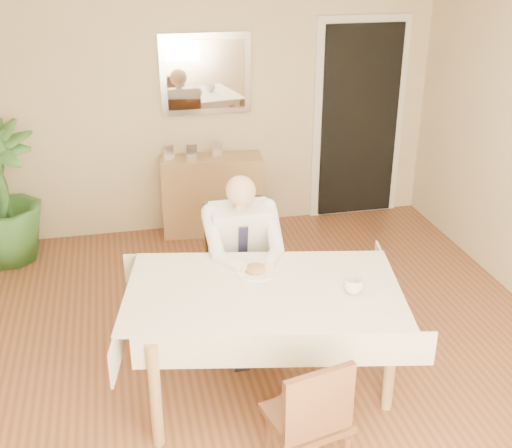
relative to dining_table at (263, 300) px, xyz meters
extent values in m
plane|color=brown|center=(0.07, 0.18, -0.67)|extent=(5.00, 5.00, 0.00)
cube|color=beige|center=(0.07, 2.68, 0.63)|extent=(4.50, 0.02, 2.60)
cube|color=white|center=(1.62, 2.66, 0.33)|extent=(0.96, 0.03, 2.10)
cube|color=black|center=(1.62, 2.63, 0.33)|extent=(0.80, 0.05, 1.95)
cube|color=silver|center=(0.06, 2.66, 0.88)|extent=(0.86, 0.03, 0.76)
cube|color=white|center=(0.06, 2.64, 0.88)|extent=(0.74, 0.02, 0.64)
cube|color=#9B744A|center=(0.00, 0.00, 0.05)|extent=(1.75, 1.20, 0.04)
cube|color=#EDE1C4|center=(0.00, 0.00, 0.08)|extent=(1.86, 1.31, 0.01)
cube|color=#EDE1C4|center=(0.00, -0.50, -0.03)|extent=(1.67, 0.35, 0.22)
cube|color=#EDE1C4|center=(0.00, 0.50, -0.03)|extent=(1.67, 0.35, 0.22)
cube|color=#EDE1C4|center=(-0.85, 0.00, -0.03)|extent=(0.21, 0.98, 0.22)
cube|color=#EDE1C4|center=(0.85, 0.00, -0.03)|extent=(0.21, 0.98, 0.22)
cylinder|color=#9B744A|center=(-0.72, -0.37, -0.32)|extent=(0.07, 0.07, 0.70)
cylinder|color=#9B744A|center=(0.72, -0.37, -0.32)|extent=(0.07, 0.07, 0.70)
cylinder|color=#9B744A|center=(-0.72, 0.37, -0.32)|extent=(0.07, 0.07, 0.70)
cylinder|color=#9B744A|center=(0.72, 0.37, -0.32)|extent=(0.07, 0.07, 0.70)
cube|color=#3F2515|center=(0.00, 0.80, -0.21)|extent=(0.51, 0.51, 0.04)
cube|color=#3F2515|center=(0.00, 1.00, 0.06)|extent=(0.45, 0.10, 0.45)
cylinder|color=#3F2515|center=(-0.19, 0.61, -0.45)|extent=(0.04, 0.04, 0.44)
cylinder|color=#3F2515|center=(0.19, 0.61, -0.45)|extent=(0.04, 0.04, 0.44)
cylinder|color=#3F2515|center=(-0.19, 0.99, -0.45)|extent=(0.04, 0.04, 0.44)
cylinder|color=#3F2515|center=(0.19, 0.99, -0.45)|extent=(0.04, 0.04, 0.44)
cube|color=#3F2515|center=(0.06, -0.79, -0.27)|extent=(0.47, 0.47, 0.04)
cube|color=#3F2515|center=(0.06, -0.96, -0.03)|extent=(0.39, 0.12, 0.39)
cylinder|color=#3F2515|center=(-0.11, -0.62, -0.48)|extent=(0.04, 0.04, 0.38)
cylinder|color=#3F2515|center=(0.22, -0.62, -0.48)|extent=(0.04, 0.04, 0.38)
cube|color=white|center=(0.00, 0.76, 0.08)|extent=(0.42, 0.31, 0.55)
cube|color=black|center=(0.00, 0.64, 0.05)|extent=(0.07, 0.08, 0.36)
cylinder|color=tan|center=(0.00, 0.71, 0.37)|extent=(0.09, 0.09, 0.08)
sphere|color=tan|center=(0.00, 0.69, 0.47)|extent=(0.21, 0.21, 0.21)
cube|color=black|center=(-0.10, 0.56, -0.15)|extent=(0.13, 0.42, 0.13)
cube|color=black|center=(0.10, 0.56, -0.15)|extent=(0.13, 0.42, 0.13)
cube|color=black|center=(-0.10, 0.38, -0.44)|extent=(0.11, 0.12, 0.45)
cube|color=black|center=(0.10, 0.38, -0.44)|extent=(0.11, 0.12, 0.45)
cube|color=black|center=(-0.10, 0.32, -0.63)|extent=(0.11, 0.26, 0.07)
cube|color=black|center=(0.10, 0.32, -0.63)|extent=(0.11, 0.26, 0.07)
cylinder|color=white|center=(0.00, 0.21, 0.09)|extent=(0.26, 0.26, 0.02)
ellipsoid|color=brown|center=(0.00, 0.21, 0.11)|extent=(0.14, 0.14, 0.06)
cylinder|color=silver|center=(0.04, 0.15, 0.11)|extent=(0.01, 0.13, 0.01)
cylinder|color=silver|center=(-0.04, 0.15, 0.11)|extent=(0.01, 0.13, 0.01)
imported|color=white|center=(0.52, -0.17, 0.13)|extent=(0.12, 0.12, 0.09)
cube|color=#9B744A|center=(0.06, 2.50, -0.28)|extent=(1.01, 0.42, 0.79)
cube|color=silver|center=(-0.34, 2.53, 0.19)|extent=(0.10, 0.02, 0.14)
cube|color=silver|center=(-0.12, 2.50, 0.19)|extent=(0.10, 0.02, 0.14)
cube|color=silver|center=(0.13, 2.53, 0.19)|extent=(0.10, 0.02, 0.14)
camera|label=1|loc=(-0.80, -3.35, 2.09)|focal=45.00mm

